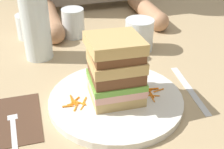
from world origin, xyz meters
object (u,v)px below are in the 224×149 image
object	(u,v)px
fork	(13,125)
knife	(191,91)
empty_tumbler_0	(28,26)
water_bottle	(34,12)
empty_tumbler_1	(73,23)
main_plate	(116,100)
juice_glass	(139,36)
sandwich	(116,70)
napkin_dark	(13,120)

from	to	relation	value
fork	knife	size ratio (longest dim) A/B	0.83
knife	empty_tumbler_0	bearing A→B (deg)	130.07
water_bottle	empty_tumbler_1	distance (m)	0.18
fork	main_plate	bearing A→B (deg)	5.07
water_bottle	juice_glass	bearing A→B (deg)	-6.22
juice_glass	sandwich	bearing A→B (deg)	-120.75
empty_tumbler_1	main_plate	bearing A→B (deg)	-86.02
fork	knife	xyz separation A→B (m)	(0.39, 0.02, -0.00)
empty_tumbler_0	empty_tumbler_1	size ratio (longest dim) A/B	0.84
fork	empty_tumbler_0	size ratio (longest dim) A/B	2.26
juice_glass	water_bottle	world-z (taller)	water_bottle
fork	empty_tumbler_0	bearing A→B (deg)	82.44
sandwich	empty_tumbler_1	xyz separation A→B (m)	(-0.03, 0.37, -0.04)
knife	water_bottle	distance (m)	0.43
water_bottle	empty_tumbler_1	bearing A→B (deg)	43.73
knife	empty_tumbler_1	world-z (taller)	empty_tumbler_1
empty_tumbler_0	empty_tumbler_1	bearing A→B (deg)	-12.16
juice_glass	knife	bearing A→B (deg)	-79.95
fork	napkin_dark	bearing A→B (deg)	92.11
main_plate	juice_glass	xyz separation A→B (m)	(0.14, 0.23, 0.03)
fork	juice_glass	xyz separation A→B (m)	(0.35, 0.25, 0.04)
fork	empty_tumbler_1	bearing A→B (deg)	64.06
knife	empty_tumbler_1	bearing A→B (deg)	118.69
knife	juice_glass	world-z (taller)	juice_glass
napkin_dark	empty_tumbler_0	bearing A→B (deg)	81.91
sandwich	water_bottle	world-z (taller)	water_bottle
sandwich	knife	distance (m)	0.20
knife	water_bottle	xyz separation A→B (m)	(-0.32, 0.26, 0.13)
main_plate	napkin_dark	bearing A→B (deg)	179.17
sandwich	napkin_dark	xyz separation A→B (m)	(-0.22, 0.00, -0.08)
napkin_dark	fork	bearing A→B (deg)	-87.89
juice_glass	water_bottle	bearing A→B (deg)	173.78
main_plate	empty_tumbler_1	size ratio (longest dim) A/B	3.29
empty_tumbler_1	juice_glass	bearing A→B (deg)	-40.55
fork	water_bottle	bearing A→B (deg)	74.94
napkin_dark	empty_tumbler_1	world-z (taller)	empty_tumbler_1
main_plate	napkin_dark	world-z (taller)	main_plate
sandwich	knife	xyz separation A→B (m)	(0.18, -0.00, -0.08)
main_plate	sandwich	distance (m)	0.08
knife	empty_tumbler_0	size ratio (longest dim) A/B	2.73
napkin_dark	water_bottle	world-z (taller)	water_bottle
knife	juice_glass	xyz separation A→B (m)	(-0.04, 0.23, 0.04)
sandwich	empty_tumbler_1	size ratio (longest dim) A/B	1.65
sandwich	knife	size ratio (longest dim) A/B	0.72
fork	juice_glass	size ratio (longest dim) A/B	1.87
empty_tumbler_1	fork	bearing A→B (deg)	-115.94
juice_glass	main_plate	bearing A→B (deg)	-120.66
main_plate	knife	size ratio (longest dim) A/B	1.44
sandwich	knife	world-z (taller)	sandwich
sandwich	water_bottle	size ratio (longest dim) A/B	0.50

